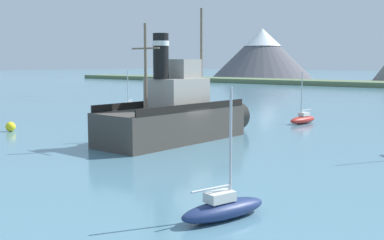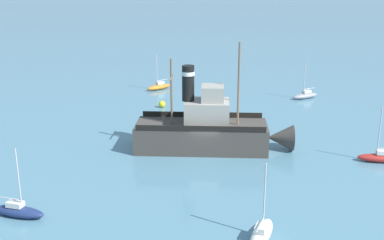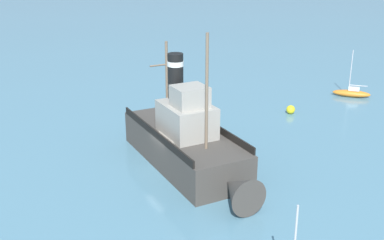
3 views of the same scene
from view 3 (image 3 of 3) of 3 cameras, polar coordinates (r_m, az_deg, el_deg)
The scene contains 4 objects.
ground_plane at distance 34.05m, azimuth -3.02°, elevation -5.81°, with size 600.00×600.00×0.00m, color teal.
old_tugboat at distance 33.68m, azimuth -0.54°, elevation -2.67°, with size 4.61×14.45×9.90m.
sailboat_orange at distance 52.86m, azimuth 18.39°, elevation 3.09°, with size 3.38×3.54×4.90m.
mooring_buoy at distance 45.89m, azimuth 11.61°, elevation 1.22°, with size 0.82×0.82×0.82m, color yellow.
Camera 3 is at (12.98, 27.85, 14.68)m, focal length 45.00 mm.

